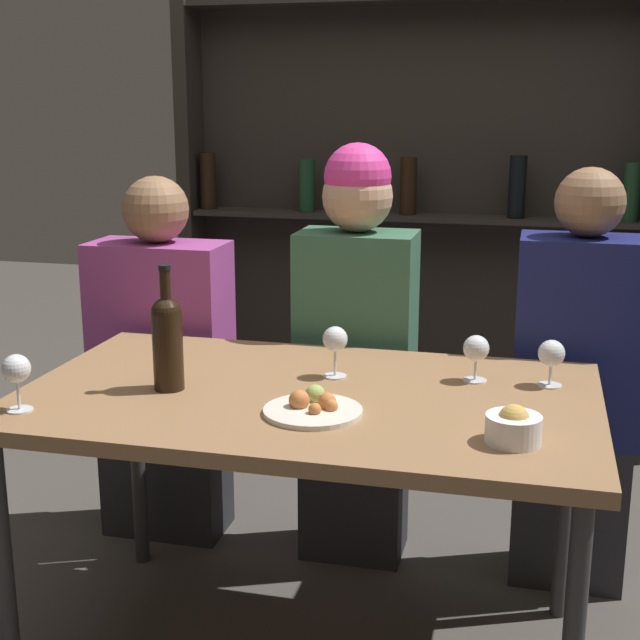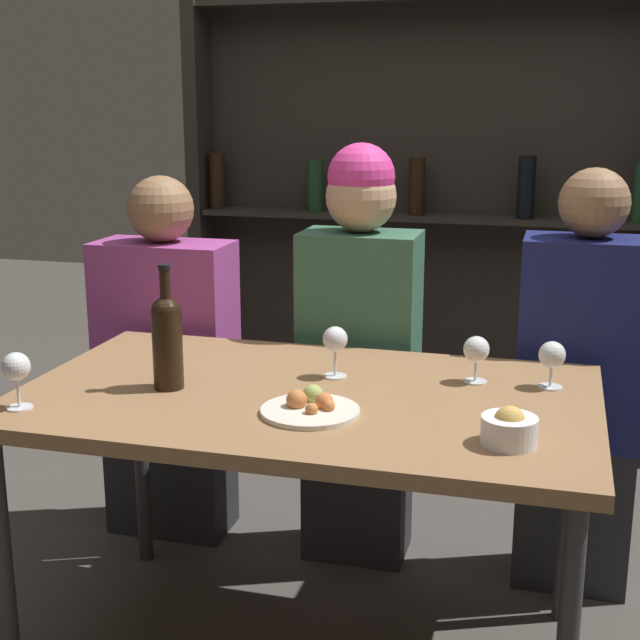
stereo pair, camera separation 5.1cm
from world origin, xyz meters
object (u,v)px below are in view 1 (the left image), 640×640
(wine_bottle, at_px, (167,338))
(seated_person_left, at_px, (163,371))
(seated_person_right, at_px, (576,393))
(snack_bowl, at_px, (513,427))
(seated_person_center, at_px, (355,358))
(wine_glass_1, at_px, (476,350))
(food_plate_0, at_px, (313,407))
(wine_glass_2, at_px, (16,371))
(wine_glass_3, at_px, (551,355))
(wine_glass_0, at_px, (335,341))

(wine_bottle, height_order, seated_person_left, seated_person_left)
(seated_person_right, bearing_deg, wine_bottle, -147.07)
(snack_bowl, distance_m, seated_person_center, 0.95)
(seated_person_left, height_order, seated_person_center, seated_person_center)
(wine_glass_1, xyz_separation_m, snack_bowl, (0.11, -0.40, -0.05))
(wine_bottle, distance_m, snack_bowl, 0.85)
(wine_glass_1, bearing_deg, seated_person_center, 134.49)
(seated_person_right, bearing_deg, seated_person_left, 180.00)
(food_plate_0, bearing_deg, wine_glass_1, 43.66)
(wine_bottle, height_order, wine_glass_2, wine_bottle)
(snack_bowl, xyz_separation_m, seated_person_right, (0.16, 0.80, -0.18))
(snack_bowl, bearing_deg, seated_person_center, 121.96)
(wine_glass_1, bearing_deg, wine_bottle, -161.41)
(wine_glass_3, xyz_separation_m, seated_person_left, (-1.21, 0.39, -0.25))
(snack_bowl, bearing_deg, wine_glass_1, 104.99)
(seated_person_left, bearing_deg, wine_glass_2, -87.57)
(wine_glass_2, relative_size, seated_person_left, 0.11)
(wine_bottle, distance_m, seated_person_center, 0.75)
(wine_glass_0, height_order, wine_glass_2, same)
(wine_glass_0, xyz_separation_m, snack_bowl, (0.46, -0.35, -0.06))
(wine_bottle, bearing_deg, wine_glass_2, -139.72)
(seated_person_left, distance_m, seated_person_right, 1.30)
(wine_glass_0, bearing_deg, wine_glass_1, 8.15)
(food_plate_0, xyz_separation_m, seated_person_center, (-0.05, 0.72, -0.09))
(wine_glass_3, bearing_deg, seated_person_right, 77.79)
(wine_glass_2, distance_m, wine_glass_3, 1.27)
(wine_glass_1, bearing_deg, snack_bowl, -75.01)
(wine_glass_0, xyz_separation_m, seated_person_left, (-0.68, 0.45, -0.27))
(wine_glass_1, relative_size, seated_person_left, 0.10)
(wine_glass_1, xyz_separation_m, seated_person_left, (-1.03, 0.40, -0.25))
(wine_glass_2, xyz_separation_m, seated_person_left, (-0.04, 0.87, -0.27))
(wine_glass_3, bearing_deg, wine_glass_1, -178.69)
(wine_bottle, distance_m, seated_person_right, 1.21)
(seated_person_left, bearing_deg, wine_glass_0, -33.47)
(food_plate_0, bearing_deg, seated_person_center, 94.21)
(wine_glass_3, xyz_separation_m, food_plate_0, (-0.52, -0.33, -0.07))
(wine_glass_2, distance_m, seated_person_left, 0.91)
(wine_glass_2, relative_size, snack_bowl, 1.15)
(wine_glass_2, bearing_deg, wine_glass_3, 22.04)
(wine_bottle, relative_size, snack_bowl, 2.66)
(wine_glass_2, xyz_separation_m, seated_person_right, (1.26, 0.87, -0.24))
(wine_glass_2, distance_m, food_plate_0, 0.67)
(seated_person_left, relative_size, seated_person_center, 0.92)
(food_plate_0, bearing_deg, seated_person_right, 49.95)
(wine_glass_1, distance_m, food_plate_0, 0.47)
(wine_bottle, bearing_deg, snack_bowl, -10.80)
(snack_bowl, xyz_separation_m, seated_person_left, (-1.14, 0.80, -0.21))
(seated_person_center, bearing_deg, wine_glass_3, -34.48)
(seated_person_center, xyz_separation_m, seated_person_right, (0.66, 0.00, -0.06))
(wine_glass_2, xyz_separation_m, seated_person_center, (0.60, 0.87, -0.18))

